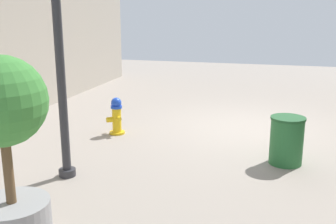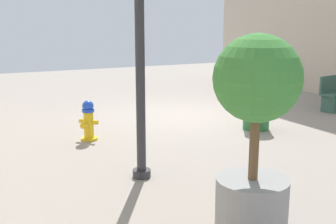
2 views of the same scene
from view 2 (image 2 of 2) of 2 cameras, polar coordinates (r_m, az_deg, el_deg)
ground_plane at (r=10.80m, az=1.55°, el=-0.38°), size 23.40×23.40×0.00m
fire_hydrant at (r=8.54m, az=-10.91°, el=-1.14°), size 0.38×0.38×0.82m
planter_tree at (r=4.70m, az=11.95°, el=-0.92°), size 0.98×0.98×2.24m
trash_bin at (r=9.47m, az=12.09°, el=0.26°), size 0.61×0.61×0.86m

